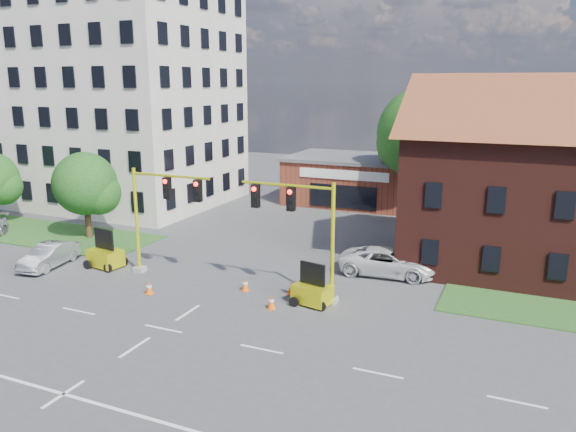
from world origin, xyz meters
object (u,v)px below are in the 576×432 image
object	(u,v)px
trailer_east	(312,292)
pickup_white	(388,262)
trailer_west	(105,256)
signal_mast_west	(159,210)
signal_mast_east	(302,225)

from	to	relation	value
trailer_east	pickup_white	distance (m)	6.40
pickup_white	trailer_west	bearing A→B (deg)	104.63
trailer_west	trailer_east	distance (m)	13.58
signal_mast_west	trailer_east	size ratio (longest dim) A/B	2.96
signal_mast_east	pickup_white	size ratio (longest dim) A/B	1.11
trailer_east	pickup_white	world-z (taller)	trailer_east
signal_mast_east	trailer_east	bearing A→B (deg)	-34.83
signal_mast_west	pickup_white	xyz separation A→B (m)	(11.94, 5.36, -3.14)
signal_mast_east	trailer_east	world-z (taller)	signal_mast_east
signal_mast_west	trailer_east	distance (m)	10.09
signal_mast_west	signal_mast_east	world-z (taller)	same
trailer_west	pickup_white	world-z (taller)	trailer_west
signal_mast_east	trailer_west	bearing A→B (deg)	-179.29
signal_mast_east	trailer_east	distance (m)	3.41
signal_mast_west	trailer_west	size ratio (longest dim) A/B	2.72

